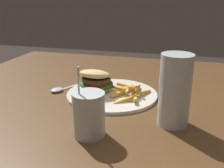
{
  "coord_description": "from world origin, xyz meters",
  "views": [
    {
      "loc": [
        -0.23,
        0.72,
        1.06
      ],
      "look_at": [
        -0.02,
        -0.06,
        0.77
      ],
      "focal_mm": 42.0,
      "sensor_mm": 36.0,
      "label": 1
    }
  ],
  "objects_px": {
    "beer_glass": "(175,92)",
    "juice_glass": "(89,116)",
    "meal_plate_near": "(106,88)",
    "spoon": "(59,89)"
  },
  "relations": [
    {
      "from": "spoon",
      "to": "beer_glass",
      "type": "bearing_deg",
      "value": 97.41
    },
    {
      "from": "juice_glass",
      "to": "spoon",
      "type": "bearing_deg",
      "value": -51.01
    },
    {
      "from": "meal_plate_near",
      "to": "juice_glass",
      "type": "distance_m",
      "value": 0.26
    },
    {
      "from": "beer_glass",
      "to": "juice_glass",
      "type": "xyz_separation_m",
      "value": [
        0.19,
        0.11,
        -0.04
      ]
    },
    {
      "from": "meal_plate_near",
      "to": "spoon",
      "type": "distance_m",
      "value": 0.17
    },
    {
      "from": "meal_plate_near",
      "to": "juice_glass",
      "type": "xyz_separation_m",
      "value": [
        -0.04,
        0.26,
        0.03
      ]
    },
    {
      "from": "beer_glass",
      "to": "juice_glass",
      "type": "relative_size",
      "value": 1.07
    },
    {
      "from": "spoon",
      "to": "juice_glass",
      "type": "bearing_deg",
      "value": 66.23
    },
    {
      "from": "juice_glass",
      "to": "spoon",
      "type": "xyz_separation_m",
      "value": [
        0.21,
        -0.25,
        -0.04
      ]
    },
    {
      "from": "meal_plate_near",
      "to": "beer_glass",
      "type": "relative_size",
      "value": 1.61
    }
  ]
}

